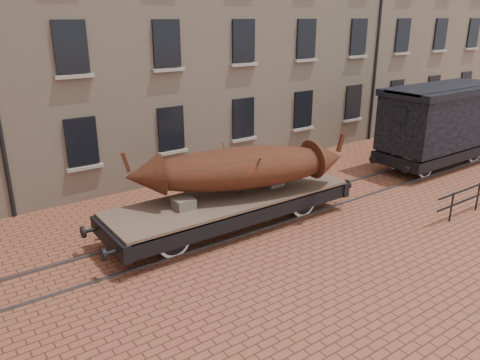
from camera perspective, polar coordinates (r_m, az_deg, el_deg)
ground at (r=16.75m, az=7.60°, el=-3.10°), size 90.00×90.00×0.00m
warehouse_cream at (r=25.26m, az=-2.82°, el=20.78°), size 40.00×10.19×14.00m
rail_track at (r=16.74m, az=7.60°, el=-3.01°), size 30.00×1.52×0.06m
flatcar_wagon at (r=14.65m, az=-1.04°, el=-2.74°), size 8.92×2.42×1.35m
iron_boat at (r=14.48m, az=0.10°, el=1.51°), size 7.05×3.73×1.69m
goods_van at (r=22.28m, az=23.43°, el=7.12°), size 6.91×2.52×3.57m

